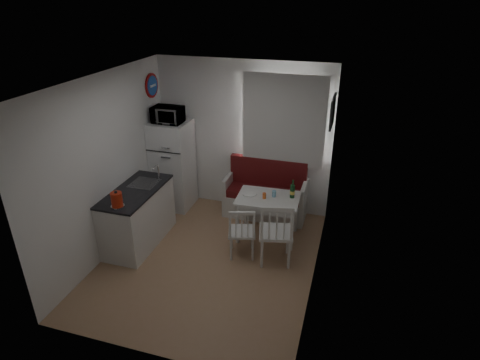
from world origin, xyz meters
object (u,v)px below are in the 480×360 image
(chair_right, at_px, (275,228))
(kettle, at_px, (117,200))
(fridge, at_px, (173,165))
(chair_left, at_px, (240,228))
(bench, at_px, (265,198))
(kitchen_counter, at_px, (138,216))
(dining_table, at_px, (268,202))
(wine_bottle, at_px, (293,189))
(microwave, at_px, (168,115))

(chair_right, height_order, kettle, kettle)
(chair_right, relative_size, kettle, 2.27)
(fridge, xyz_separation_m, kettle, (0.03, -1.78, 0.24))
(chair_left, bearing_deg, chair_right, -18.29)
(kettle, bearing_deg, bench, 49.36)
(bench, relative_size, fridge, 0.89)
(kitchen_counter, relative_size, chair_right, 2.37)
(dining_table, bearing_deg, chair_right, -72.24)
(wine_bottle, bearing_deg, bench, 133.70)
(kitchen_counter, bearing_deg, chair_left, 1.30)
(chair_left, distance_m, wine_bottle, 1.02)
(bench, height_order, microwave, microwave)
(kitchen_counter, bearing_deg, dining_table, 20.35)
(chair_right, bearing_deg, dining_table, 97.18)
(kitchen_counter, bearing_deg, kettle, -84.72)
(fridge, height_order, microwave, microwave)
(kitchen_counter, distance_m, kettle, 0.78)
(dining_table, distance_m, fridge, 1.93)
(microwave, xyz_separation_m, wine_bottle, (2.19, -0.40, -0.85))
(chair_left, xyz_separation_m, chair_right, (0.50, -0.02, 0.11))
(chair_left, bearing_deg, fridge, 126.60)
(kitchen_counter, bearing_deg, wine_bottle, 19.67)
(microwave, bearing_deg, fridge, 90.00)
(chair_left, height_order, kettle, kettle)
(kitchen_counter, bearing_deg, microwave, 89.06)
(kitchen_counter, relative_size, bench, 0.95)
(kitchen_counter, height_order, microwave, microwave)
(fridge, height_order, wine_bottle, fridge)
(chair_right, distance_m, wine_bottle, 0.82)
(chair_left, xyz_separation_m, fridge, (-1.59, 1.21, 0.28))
(fridge, bearing_deg, wine_bottle, -11.67)
(dining_table, relative_size, chair_left, 2.05)
(bench, xyz_separation_m, microwave, (-1.65, -0.16, 1.38))
(kitchen_counter, distance_m, chair_right, 2.12)
(kitchen_counter, height_order, wine_bottle, kitchen_counter)
(bench, bearing_deg, kitchen_counter, -140.97)
(bench, xyz_separation_m, wine_bottle, (0.54, -0.57, 0.53))
(chair_right, height_order, wine_bottle, wine_bottle)
(dining_table, bearing_deg, bench, 103.32)
(bench, distance_m, wine_bottle, 0.94)
(bench, distance_m, dining_table, 0.75)
(chair_left, height_order, wine_bottle, wine_bottle)
(microwave, bearing_deg, chair_right, -29.30)
(kettle, bearing_deg, microwave, 90.99)
(kitchen_counter, distance_m, bench, 2.16)
(chair_right, distance_m, kettle, 2.18)
(kitchen_counter, bearing_deg, chair_right, 0.51)
(microwave, bearing_deg, dining_table, -15.26)
(chair_left, bearing_deg, kitchen_counter, 165.05)
(dining_table, bearing_deg, wine_bottle, 13.32)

